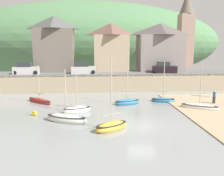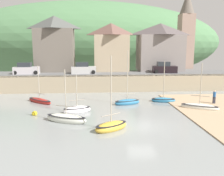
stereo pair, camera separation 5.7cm
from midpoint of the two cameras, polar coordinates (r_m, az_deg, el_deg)
quay_seawall at (r=38.58m, az=2.12°, el=1.44°), size 48.00×9.40×2.40m
hillside_backdrop at (r=75.65m, az=-5.56°, el=10.72°), size 80.00×44.00×23.37m
waterfront_building_left at (r=46.17m, az=-13.30°, el=10.22°), size 7.14×5.45×10.01m
waterfront_building_centre at (r=45.74m, az=-0.19°, el=9.71°), size 6.59×5.53×8.78m
waterfront_building_right at (r=47.33m, az=11.30°, el=9.53°), size 8.55×5.73×8.80m
church_with_spire at (r=53.27m, az=17.13°, el=13.15°), size 3.00×3.00×15.64m
dinghy_open_wooden at (r=23.16m, az=-10.67°, el=-7.10°), size 4.28×2.81×5.15m
sailboat_tall_mast at (r=31.71m, az=-16.66°, el=-2.86°), size 3.82×3.61×4.81m
sailboat_nearest_shore at (r=20.69m, az=-0.12°, el=-9.01°), size 3.37×2.83×6.46m
fishing_boat_green at (r=29.54m, az=3.67°, el=-3.27°), size 3.42×2.02×6.70m
motorboat_with_cabin at (r=31.55m, az=12.06°, el=-2.72°), size 3.19×1.76×5.32m
sailboat_white_hull at (r=26.11m, az=-8.18°, el=-5.10°), size 3.17×1.95×4.28m
sailboat_blue_trim at (r=28.90m, az=20.00°, el=-4.19°), size 4.12×2.97×5.39m
parked_car_near_slipway at (r=42.80m, az=-19.57°, el=4.20°), size 4.15×1.84×1.95m
parked_car_by_wall at (r=41.34m, az=-6.77°, el=4.52°), size 4.20×1.96×1.95m
parked_car_end_of_row at (r=43.08m, az=12.29°, el=4.58°), size 4.22×2.01×1.95m
person_near_water at (r=31.93m, az=23.05°, el=-1.80°), size 0.34×0.34×1.62m
mooring_buoy at (r=26.18m, az=-17.76°, el=-5.77°), size 0.54×0.54×0.54m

